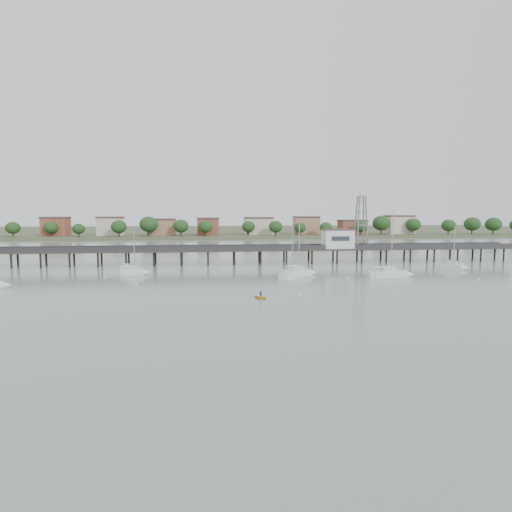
{
  "coord_description": "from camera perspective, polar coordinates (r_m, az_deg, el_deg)",
  "views": [
    {
      "loc": [
        -10.62,
        -53.61,
        14.06
      ],
      "look_at": [
        0.36,
        42.0,
        4.0
      ],
      "focal_mm": 30.0,
      "sensor_mm": 36.0,
      "label": 1
    }
  ],
  "objects": [
    {
      "name": "far_shore",
      "position": [
        293.68,
        -4.41,
        3.39
      ],
      "size": [
        500.0,
        170.0,
        10.4
      ],
      "color": "#475133",
      "rests_on": "ground"
    },
    {
      "name": "lattice_tower",
      "position": [
        121.2,
        13.83,
        4.4
      ],
      "size": [
        3.2,
        3.2,
        15.5
      ],
      "color": "slate",
      "rests_on": "ground"
    },
    {
      "name": "sailboat_f",
      "position": [
        94.85,
        6.18,
        -2.2
      ],
      "size": [
        8.17,
        4.04,
        13.01
      ],
      "rotation": [
        0.0,
        0.0,
        0.23
      ],
      "color": "white",
      "rests_on": "ground"
    },
    {
      "name": "dinghy_occupant",
      "position": [
        69.62,
        0.62,
        -5.68
      ],
      "size": [
        0.72,
        1.13,
        0.25
      ],
      "primitive_type": "imported",
      "rotation": [
        0.0,
        0.0,
        2.8
      ],
      "color": "black",
      "rests_on": "ground"
    },
    {
      "name": "yellow_dinghy",
      "position": [
        69.62,
        0.62,
        -5.68
      ],
      "size": [
        1.71,
        1.47,
        2.47
      ],
      "primitive_type": "imported",
      "rotation": [
        0.0,
        0.0,
        0.65
      ],
      "color": "yellow",
      "rests_on": "ground"
    },
    {
      "name": "ground_plane",
      "position": [
        56.43,
        4.56,
        -8.48
      ],
      "size": [
        500.0,
        500.0,
        0.0
      ],
      "primitive_type": "plane",
      "color": "slate",
      "rests_on": "ground"
    },
    {
      "name": "white_tender",
      "position": [
        109.43,
        -16.69,
        -1.44
      ],
      "size": [
        3.97,
        2.76,
        1.42
      ],
      "rotation": [
        0.0,
        0.0,
        -0.38
      ],
      "color": "white",
      "rests_on": "ground"
    },
    {
      "name": "sailboat_e",
      "position": [
        114.75,
        25.07,
        -1.31
      ],
      "size": [
        5.85,
        6.09,
        10.98
      ],
      "rotation": [
        0.0,
        0.0,
        -0.82
      ],
      "color": "white",
      "rests_on": "ground"
    },
    {
      "name": "mooring_buoys",
      "position": [
        88.28,
        3.94,
        -3.16
      ],
      "size": [
        78.27,
        24.91,
        0.39
      ],
      "color": "#F1EEBB",
      "rests_on": "ground"
    },
    {
      "name": "pier",
      "position": [
        114.57,
        -1.21,
        0.83
      ],
      "size": [
        150.0,
        5.0,
        5.5
      ],
      "color": "#2D2823",
      "rests_on": "ground"
    },
    {
      "name": "sailboat_b",
      "position": [
        99.0,
        -15.59,
        -2.03
      ],
      "size": [
        5.94,
        1.93,
        9.95
      ],
      "rotation": [
        0.0,
        0.0,
        -0.04
      ],
      "color": "white",
      "rests_on": "ground"
    },
    {
      "name": "sailboat_d",
      "position": [
        96.79,
        18.17,
        -2.31
      ],
      "size": [
        9.44,
        2.86,
        15.42
      ],
      "rotation": [
        0.0,
        0.0,
        0.01
      ],
      "color": "white",
      "rests_on": "ground"
    },
    {
      "name": "sailboat_c",
      "position": [
        92.32,
        5.14,
        -2.42
      ],
      "size": [
        7.2,
        8.24,
        14.05
      ],
      "rotation": [
        0.0,
        0.0,
        0.91
      ],
      "color": "white",
      "rests_on": "ground"
    },
    {
      "name": "pier_building",
      "position": [
        119.29,
        10.84,
        2.31
      ],
      "size": [
        8.4,
        5.4,
        5.3
      ],
      "color": "silver",
      "rests_on": "ground"
    }
  ]
}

